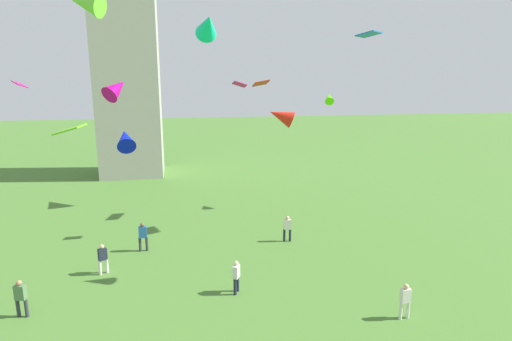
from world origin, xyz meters
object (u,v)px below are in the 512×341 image
kite_flying_8 (369,34)px  person_5 (21,296)px  kite_flying_6 (20,84)px  person_0 (143,235)px  person_3 (287,227)px  kite_flying_4 (70,129)px  kite_flying_1 (281,116)px  kite_flying_9 (261,83)px  kite_flying_3 (125,139)px  kite_flying_10 (117,88)px  kite_flying_0 (86,3)px  kite_flying_2 (208,25)px  person_2 (103,257)px  person_4 (236,275)px  kite_flying_5 (240,84)px  kite_flying_7 (329,98)px  person_1 (405,299)px

kite_flying_8 → person_5: bearing=84.5°
kite_flying_6 → person_0: bearing=-95.3°
person_5 → kite_flying_6: 14.10m
person_3 → kite_flying_4: size_ratio=0.97×
person_0 → kite_flying_6: kite_flying_6 is taller
kite_flying_1 → kite_flying_9: size_ratio=0.93×
kite_flying_3 → kite_flying_1: bearing=109.6°
kite_flying_3 → kite_flying_10: size_ratio=1.09×
kite_flying_8 → kite_flying_10: 18.39m
person_0 → kite_flying_0: size_ratio=0.91×
kite_flying_2 → kite_flying_0: bearing=-164.5°
kite_flying_4 → person_2: bearing=-38.2°
kite_flying_2 → kite_flying_3: (-6.08, 11.71, -7.64)m
kite_flying_4 → kite_flying_8: kite_flying_8 is taller
kite_flying_2 → kite_flying_8: bearing=9.0°
person_4 → kite_flying_1: bearing=143.2°
person_4 → kite_flying_5: kite_flying_5 is taller
person_5 → kite_flying_1: bearing=-158.6°
kite_flying_0 → kite_flying_3: (-0.22, 13.70, -8.22)m
kite_flying_4 → kite_flying_7: bearing=39.6°
person_4 → kite_flying_9: 15.38m
person_3 → person_4: 7.39m
person_2 → person_3: bearing=163.3°
person_1 → person_4: (-6.94, 3.68, 0.03)m
person_2 → kite_flying_2: (6.12, 1.73, 12.34)m
person_5 → person_3: bearing=-140.9°
person_1 → kite_flying_0: kite_flying_0 is taller
person_2 → person_5: 4.67m
kite_flying_7 → kite_flying_2: bearing=53.5°
person_3 → kite_flying_5: size_ratio=1.87×
person_1 → kite_flying_1: (-4.47, 4.83, 7.69)m
kite_flying_6 → person_3: bearing=-80.9°
person_0 → kite_flying_5: size_ratio=1.97×
person_2 → person_3: size_ratio=0.97×
kite_flying_3 → kite_flying_7: (16.33, -3.90, 3.38)m
person_4 → kite_flying_10: size_ratio=0.64×
person_4 → kite_flying_6: bearing=-101.9°
person_3 → kite_flying_8: kite_flying_8 is taller
kite_flying_2 → kite_flying_8: size_ratio=1.18×
kite_flying_5 → kite_flying_10: (-8.27, 6.48, -0.31)m
kite_flying_7 → kite_flying_9: 6.11m
kite_flying_9 → kite_flying_2: bearing=-31.5°
person_1 → person_3: bearing=-77.8°
kite_flying_2 → kite_flying_5: 4.55m
kite_flying_1 → kite_flying_0: bearing=-91.4°
person_0 → kite_flying_2: 13.00m
kite_flying_8 → kite_flying_4: bearing=67.9°
person_1 → kite_flying_8: bearing=-108.4°
kite_flying_0 → kite_flying_5: (8.00, 4.45, -3.75)m
kite_flying_10 → kite_flying_4: bearing=116.8°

